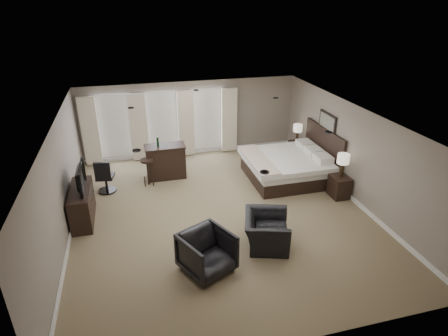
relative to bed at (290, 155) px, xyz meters
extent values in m
cube|color=#75664A|center=(-2.58, -1.46, -0.77)|extent=(7.60, 8.60, 0.04)
cube|color=silver|center=(-2.58, -1.46, 1.83)|extent=(7.60, 8.60, 0.04)
cube|color=gray|center=(-2.58, 2.79, 0.53)|extent=(7.50, 0.04, 2.60)
cube|color=gray|center=(-2.58, -5.71, 0.53)|extent=(7.50, 0.04, 2.60)
cube|color=gray|center=(-6.33, -1.46, 0.53)|extent=(0.04, 8.50, 2.60)
cube|color=gray|center=(1.17, -1.46, 0.53)|extent=(0.04, 8.50, 2.60)
cube|color=silver|center=(-5.18, 2.73, 0.48)|extent=(1.15, 0.04, 2.05)
cube|color=silver|center=(-3.58, 2.73, 0.48)|extent=(1.15, 0.04, 2.05)
cube|color=silver|center=(-1.98, 2.73, 0.48)|extent=(1.15, 0.04, 2.05)
cube|color=beige|center=(-5.93, 2.61, 0.41)|extent=(0.55, 0.12, 2.30)
cube|color=beige|center=(-4.38, 2.61, 0.41)|extent=(0.55, 0.12, 2.30)
cube|color=beige|center=(-2.78, 2.61, 0.41)|extent=(0.55, 0.12, 2.30)
cube|color=beige|center=(-1.23, 2.61, 0.41)|extent=(0.55, 0.12, 2.30)
cube|color=silver|center=(0.00, 0.00, 0.00)|extent=(2.42, 2.31, 1.54)
cube|color=black|center=(0.89, -1.45, -0.46)|extent=(0.46, 0.57, 0.62)
cube|color=black|center=(0.89, 1.45, -0.48)|extent=(0.43, 0.53, 0.58)
cube|color=beige|center=(0.89, -1.45, 0.19)|extent=(0.33, 0.33, 0.68)
cube|color=beige|center=(0.89, 1.45, 0.13)|extent=(0.31, 0.31, 0.64)
cube|color=slate|center=(1.12, 0.00, 0.98)|extent=(0.04, 0.96, 0.56)
cube|color=black|center=(-6.03, -0.89, -0.33)|extent=(0.49, 1.52, 0.88)
imported|color=black|center=(-6.03, -0.89, 0.18)|extent=(0.63, 1.09, 0.14)
imported|color=black|center=(-1.91, -3.04, -0.28)|extent=(1.05, 1.31, 0.99)
imported|color=black|center=(-3.40, -3.59, -0.28)|extent=(1.25, 1.22, 0.98)
cube|color=black|center=(-3.70, 1.05, -0.24)|extent=(1.23, 0.64, 1.07)
cube|color=black|center=(-4.28, 0.67, -0.36)|extent=(0.48, 0.48, 0.83)
cube|color=black|center=(-3.35, 1.62, -0.38)|extent=(0.40, 0.40, 0.77)
cube|color=black|center=(-5.50, 0.53, -0.26)|extent=(0.60, 0.60, 1.02)
camera|label=1|loc=(-4.64, -9.67, 4.48)|focal=30.00mm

